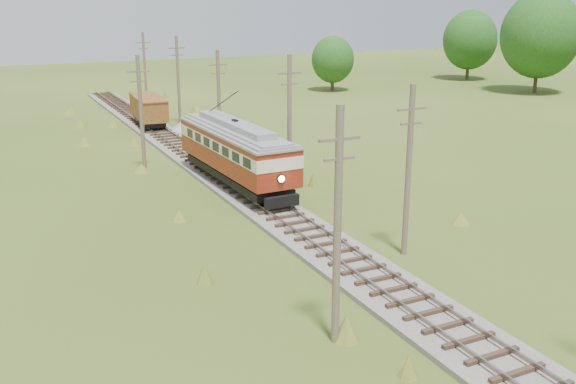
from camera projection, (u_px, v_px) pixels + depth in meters
railbed_main at (230, 181)px, 44.87m from camera, size 3.60×96.00×0.57m
streetcar at (236, 148)px, 42.98m from camera, size 3.59×13.55×6.16m
gondola at (149, 109)px, 63.47m from camera, size 3.18×8.10×2.63m
gravel_pile at (185, 127)px, 61.91m from camera, size 3.28×3.48×1.19m
utility_pole_r_2 at (408, 170)px, 31.26m from camera, size 1.60×0.30×8.60m
utility_pole_r_3 at (289, 122)px, 42.35m from camera, size 1.60×0.30×9.00m
utility_pole_r_4 at (219, 100)px, 53.54m from camera, size 1.60×0.30×8.40m
utility_pole_r_5 at (178, 80)px, 64.82m from camera, size 1.60×0.30×8.90m
utility_pole_r_6 at (145, 69)px, 75.95m from camera, size 1.60×0.30×8.70m
utility_pole_l_a at (337, 226)px, 22.89m from camera, size 1.60×0.30×9.00m
utility_pole_l_b at (141, 113)px, 46.92m from camera, size 1.60×0.30×8.60m
tree_right_4 at (541, 35)px, 85.99m from camera, size 10.50×10.50×13.53m
tree_right_5 at (470, 40)px, 101.04m from camera, size 8.40×8.40×10.82m
tree_mid_b at (333, 60)px, 88.95m from camera, size 5.88×5.88×7.57m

